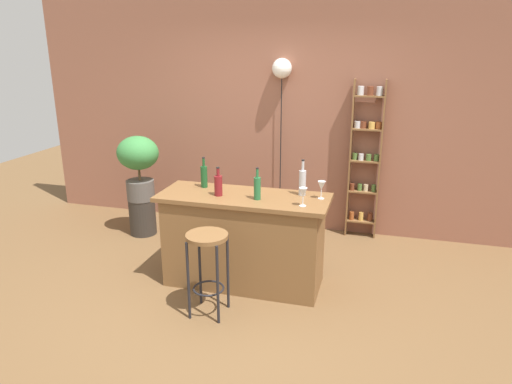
% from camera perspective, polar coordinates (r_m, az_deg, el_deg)
% --- Properties ---
extents(ground, '(12.00, 12.00, 0.00)m').
position_cam_1_polar(ground, '(4.45, -2.59, -12.60)').
color(ground, brown).
extents(back_wall, '(6.40, 0.10, 2.80)m').
position_cam_1_polar(back_wall, '(5.79, 3.30, 9.25)').
color(back_wall, '#8C5642').
rests_on(back_wall, ground).
extents(kitchen_counter, '(1.59, 0.61, 0.89)m').
position_cam_1_polar(kitchen_counter, '(4.50, -1.48, -5.79)').
color(kitchen_counter, brown).
rests_on(kitchen_counter, ground).
extents(bar_stool, '(0.35, 0.35, 0.73)m').
position_cam_1_polar(bar_stool, '(3.98, -5.89, -7.57)').
color(bar_stool, black).
rests_on(bar_stool, ground).
extents(spice_shelf, '(0.36, 0.12, 1.86)m').
position_cam_1_polar(spice_shelf, '(5.61, 13.08, 4.25)').
color(spice_shelf, brown).
rests_on(spice_shelf, ground).
extents(plant_stool, '(0.32, 0.32, 0.44)m').
position_cam_1_polar(plant_stool, '(5.91, -13.55, -2.88)').
color(plant_stool, '#2D2823').
rests_on(plant_stool, ground).
extents(potted_plant, '(0.50, 0.45, 0.77)m').
position_cam_1_polar(potted_plant, '(5.71, -14.04, 3.61)').
color(potted_plant, '#514C47').
rests_on(potted_plant, plant_stool).
extents(bottle_olive_oil, '(0.06, 0.06, 0.34)m').
position_cam_1_polar(bottle_olive_oil, '(4.34, 5.64, 1.23)').
color(bottle_olive_oil, '#B2B2B7').
rests_on(bottle_olive_oil, kitchen_counter).
extents(bottle_wine_red, '(0.06, 0.06, 0.29)m').
position_cam_1_polar(bottle_wine_red, '(4.20, 0.16, 0.55)').
color(bottle_wine_red, '#236638').
rests_on(bottle_wine_red, kitchen_counter).
extents(bottle_sauce_amber, '(0.07, 0.07, 0.27)m').
position_cam_1_polar(bottle_sauce_amber, '(4.33, -4.58, 0.86)').
color(bottle_sauce_amber, maroon).
rests_on(bottle_sauce_amber, kitchen_counter).
extents(bottle_soda_blue, '(0.07, 0.07, 0.30)m').
position_cam_1_polar(bottle_soda_blue, '(4.59, -6.31, 1.95)').
color(bottle_soda_blue, '#194C23').
rests_on(bottle_soda_blue, kitchen_counter).
extents(wine_glass_left, '(0.07, 0.07, 0.16)m').
position_cam_1_polar(wine_glass_left, '(4.26, 7.93, 0.69)').
color(wine_glass_left, silver).
rests_on(wine_glass_left, kitchen_counter).
extents(wine_glass_center, '(0.07, 0.07, 0.16)m').
position_cam_1_polar(wine_glass_center, '(4.05, 5.72, -0.13)').
color(wine_glass_center, silver).
rests_on(wine_glass_center, kitchen_counter).
extents(pendant_globe_light, '(0.23, 0.23, 2.07)m').
position_cam_1_polar(pendant_globe_light, '(5.63, 3.15, 14.50)').
color(pendant_globe_light, black).
rests_on(pendant_globe_light, ground).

